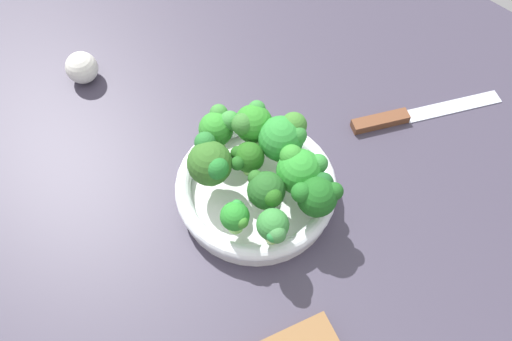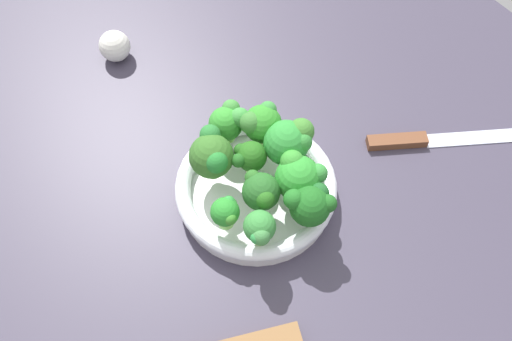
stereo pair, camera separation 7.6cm
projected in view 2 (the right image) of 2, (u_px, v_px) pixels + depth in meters
ground_plane at (240, 196)px, 83.89cm from camera, size 130.00×130.00×2.50cm
bowl at (256, 189)px, 80.62cm from camera, size 23.87×23.87×4.20cm
broccoli_floret_0 at (260, 229)px, 70.34cm from camera, size 4.82×4.36×6.33cm
broccoli_floret_1 at (298, 177)px, 74.72cm from camera, size 6.71×6.95×7.13cm
broccoli_floret_2 at (261, 124)px, 78.71cm from camera, size 5.67×6.24×7.43cm
broccoli_floret_3 at (228, 122)px, 80.33cm from camera, size 5.22×5.88×6.18cm
broccoli_floret_4 at (212, 156)px, 75.99cm from camera, size 7.31×6.39×7.49cm
broccoli_floret_5 at (261, 192)px, 73.68cm from camera, size 6.14×5.31×6.32cm
broccoli_floret_6 at (248, 155)px, 77.20cm from camera, size 4.45×5.12×5.77cm
broccoli_floret_7 at (289, 142)px, 76.99cm from camera, size 6.61×7.49×7.80cm
broccoli_floret_8 at (310, 205)px, 72.15cm from camera, size 5.65×6.57×6.84cm
broccoli_floret_9 at (226, 212)px, 72.68cm from camera, size 4.35×4.06×5.26cm
knife at (426, 140)px, 87.34cm from camera, size 15.32×24.27×1.50cm
garlic_bulb at (115, 46)px, 95.50cm from camera, size 5.51×5.51×5.51cm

